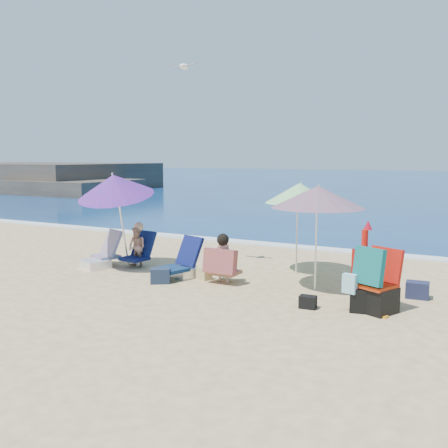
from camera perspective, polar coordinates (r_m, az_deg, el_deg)
The scene contains 21 objects.
ground at distance 8.79m, azimuth -1.40°, elevation -8.00°, with size 120.00×120.00×0.00m.
sea at distance 52.57m, azimuth 23.88°, elevation 4.25°, with size 120.00×80.00×0.12m.
foam at distance 13.35m, azimuth 9.57°, elevation -2.65°, with size 120.00×0.50×0.04m.
headland at distance 41.58m, azimuth -20.92°, elevation 4.57°, with size 20.50×11.50×2.60m.
umbrella_turquoise at distance 9.04m, azimuth 10.48°, elevation 3.00°, with size 1.72×1.72×1.89m.
umbrella_striped at distance 10.35m, azimuth 8.49°, elevation 3.45°, with size 1.70×1.70×1.87m.
umbrella_blue at distance 10.74m, azimuth -12.16°, elevation 4.24°, with size 1.85×1.90×2.16m.
furled_umbrella at distance 8.48m, azimuth 15.50°, elevation -3.76°, with size 0.18×0.36×1.34m.
chair_navy at distance 10.11m, azimuth -4.61°, elevation -4.74°, with size 0.78×0.99×0.79m.
chair_rainbow at distance 11.31m, azimuth -13.60°, elevation -3.64°, with size 0.76×1.00×0.78m.
camp_chair_left at distance 8.22m, azimuth 15.79°, elevation -7.43°, with size 0.62×0.64×0.91m.
camp_chair_right at distance 8.12m, azimuth 16.55°, elevation -6.93°, with size 0.84×0.77×1.03m.
person_center at distance 9.52m, azimuth -0.17°, elevation -3.97°, with size 0.65×0.55×0.94m.
person_left at distance 11.12m, azimuth -9.67°, elevation -2.51°, with size 0.59×0.74×0.96m.
bag_navy_a at distance 9.66m, azimuth -7.17°, elevation -5.78°, with size 0.44×0.41×0.28m.
bag_black_a at distance 10.48m, azimuth -4.25°, elevation -4.80°, with size 0.40×0.35×0.24m.
bag_tan at distance 9.88m, azimuth -2.25°, elevation -5.56°, with size 0.33×0.28×0.24m.
bag_navy_b at distance 9.19m, azimuth 20.88°, elevation -6.93°, with size 0.39×0.30×0.28m.
bag_black_b at distance 8.15m, azimuth 9.39°, elevation -8.63°, with size 0.27×0.20×0.20m.
orange_item at distance 7.99m, azimuth 17.19°, elevation -9.84°, with size 0.22×0.14×0.03m.
seagull at distance 10.82m, azimuth -4.49°, elevation 17.20°, with size 0.66×0.33×0.12m.
Camera 1 is at (4.22, -7.35, 2.35)m, focal length 40.73 mm.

